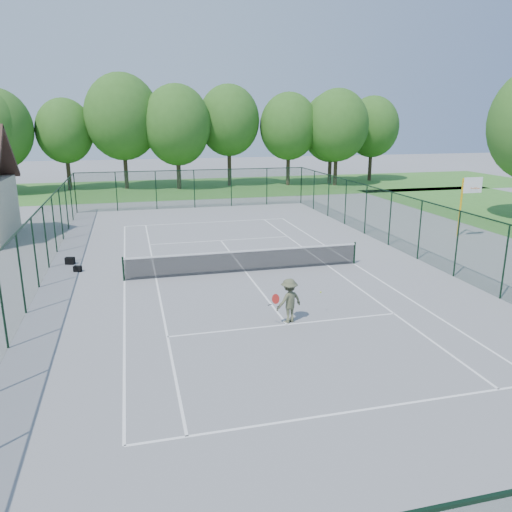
# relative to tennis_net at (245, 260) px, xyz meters

# --- Properties ---
(ground) EXTENTS (140.00, 140.00, 0.00)m
(ground) POSITION_rel_tennis_net_xyz_m (0.00, 0.00, -0.58)
(ground) COLOR gray
(ground) RESTS_ON ground
(grass_far) EXTENTS (80.00, 16.00, 0.01)m
(grass_far) POSITION_rel_tennis_net_xyz_m (0.00, 30.00, -0.57)
(grass_far) COLOR #438430
(grass_far) RESTS_ON ground
(court_lines) EXTENTS (11.05, 23.85, 0.01)m
(court_lines) POSITION_rel_tennis_net_xyz_m (0.00, 0.00, -0.57)
(court_lines) COLOR white
(court_lines) RESTS_ON ground
(tennis_net) EXTENTS (11.08, 0.08, 1.10)m
(tennis_net) POSITION_rel_tennis_net_xyz_m (0.00, 0.00, 0.00)
(tennis_net) COLOR black
(tennis_net) RESTS_ON ground
(fence_enclosure) EXTENTS (18.05, 36.05, 3.02)m
(fence_enclosure) POSITION_rel_tennis_net_xyz_m (0.00, 0.00, 0.98)
(fence_enclosure) COLOR #193A21
(fence_enclosure) RESTS_ON ground
(tree_line_far) EXTENTS (39.40, 6.40, 9.70)m
(tree_line_far) POSITION_rel_tennis_net_xyz_m (0.00, 30.00, 5.42)
(tree_line_far) COLOR #3A2B1E
(tree_line_far) RESTS_ON ground
(basketball_goal) EXTENTS (1.20, 1.43, 3.65)m
(basketball_goal) POSITION_rel_tennis_net_xyz_m (14.27, 3.58, 1.99)
(basketball_goal) COLOR gold
(basketball_goal) RESTS_ON ground
(sports_bag_a) EXTENTS (0.49, 0.37, 0.35)m
(sports_bag_a) POSITION_rel_tennis_net_xyz_m (-8.07, 3.35, -0.40)
(sports_bag_a) COLOR black
(sports_bag_a) RESTS_ON ground
(sports_bag_b) EXTENTS (0.41, 0.34, 0.28)m
(sports_bag_b) POSITION_rel_tennis_net_xyz_m (-7.60, 1.96, -0.44)
(sports_bag_b) COLOR black
(sports_bag_b) RESTS_ON ground
(tennis_player) EXTENTS (2.23, 0.91, 1.58)m
(tennis_player) POSITION_rel_tennis_net_xyz_m (0.13, -6.16, 0.22)
(tennis_player) COLOR #52553A
(tennis_player) RESTS_ON ground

